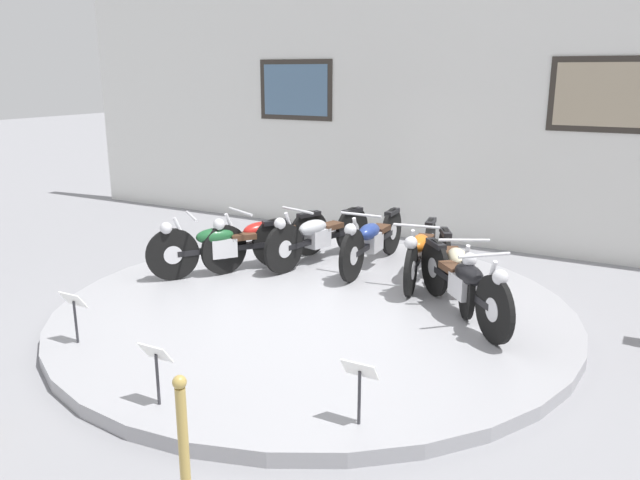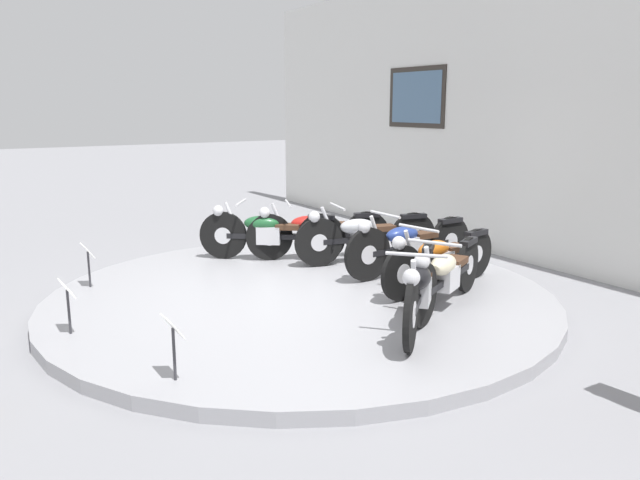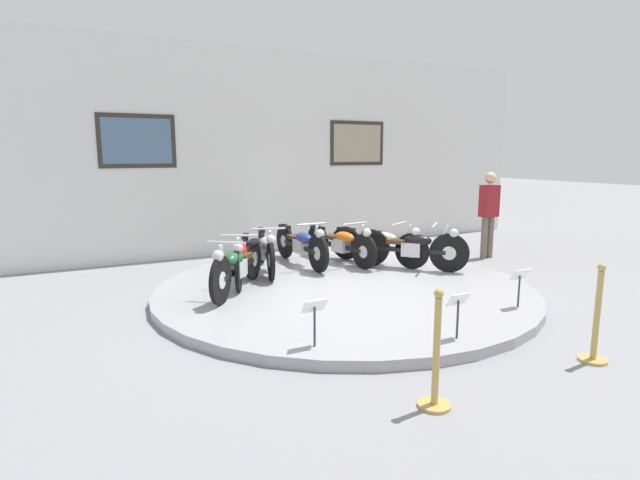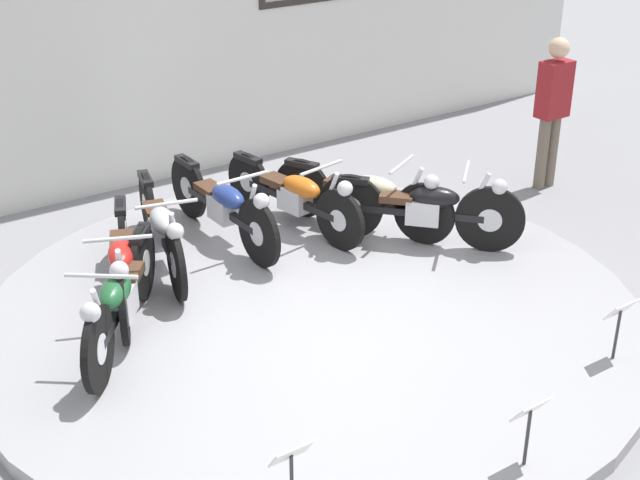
{
  "view_description": "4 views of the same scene",
  "coord_description": "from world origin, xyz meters",
  "px_view_note": "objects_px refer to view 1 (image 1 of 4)",
  "views": [
    {
      "loc": [
        3.17,
        -5.67,
        2.61
      ],
      "look_at": [
        0.02,
        0.08,
        0.85
      ],
      "focal_mm": 35.0,
      "sensor_mm": 36.0,
      "label": 1
    },
    {
      "loc": [
        5.85,
        -3.38,
        2.19
      ],
      "look_at": [
        0.26,
        0.09,
        0.77
      ],
      "focal_mm": 35.0,
      "sensor_mm": 36.0,
      "label": 2
    },
    {
      "loc": [
        -3.64,
        -6.38,
        2.1
      ],
      "look_at": [
        -0.19,
        0.43,
        0.77
      ],
      "focal_mm": 28.0,
      "sensor_mm": 36.0,
      "label": 3
    },
    {
      "loc": [
        -3.66,
        -5.49,
        3.97
      ],
      "look_at": [
        0.23,
        0.23,
        0.6
      ],
      "focal_mm": 50.0,
      "sensor_mm": 36.0,
      "label": 4
    }
  ],
  "objects_px": {
    "motorcycle_green": "(223,244)",
    "motorcycle_cream": "(455,265)",
    "motorcycle_orange": "(421,250)",
    "info_placard_front_right": "(360,378)",
    "motorcycle_blue": "(372,239)",
    "info_placard_front_left": "(74,306)",
    "motorcycle_black": "(464,282)",
    "motorcycle_silver": "(318,235)",
    "motorcycle_red": "(266,237)",
    "info_placard_front_centre": "(156,361)"
  },
  "relations": [
    {
      "from": "motorcycle_orange",
      "to": "info_placard_front_left",
      "type": "relative_size",
      "value": 3.79
    },
    {
      "from": "motorcycle_red",
      "to": "info_placard_front_centre",
      "type": "bearing_deg",
      "value": -69.59
    },
    {
      "from": "info_placard_front_left",
      "to": "motorcycle_black",
      "type": "bearing_deg",
      "value": 38.14
    },
    {
      "from": "motorcycle_blue",
      "to": "info_placard_front_centre",
      "type": "xyz_separation_m",
      "value": [
        -0.0,
        -4.01,
        -0.02
      ]
    },
    {
      "from": "motorcycle_green",
      "to": "motorcycle_cream",
      "type": "relative_size",
      "value": 0.91
    },
    {
      "from": "motorcycle_blue",
      "to": "info_placard_front_right",
      "type": "height_order",
      "value": "motorcycle_blue"
    },
    {
      "from": "motorcycle_blue",
      "to": "motorcycle_black",
      "type": "relative_size",
      "value": 1.32
    },
    {
      "from": "motorcycle_silver",
      "to": "info_placard_front_left",
      "type": "relative_size",
      "value": 3.8
    },
    {
      "from": "motorcycle_green",
      "to": "motorcycle_red",
      "type": "bearing_deg",
      "value": 65.52
    },
    {
      "from": "motorcycle_cream",
      "to": "motorcycle_black",
      "type": "xyz_separation_m",
      "value": [
        0.26,
        -0.58,
        0.02
      ]
    },
    {
      "from": "motorcycle_cream",
      "to": "motorcycle_black",
      "type": "relative_size",
      "value": 1.17
    },
    {
      "from": "motorcycle_green",
      "to": "motorcycle_black",
      "type": "distance_m",
      "value": 3.09
    },
    {
      "from": "motorcycle_red",
      "to": "motorcycle_black",
      "type": "bearing_deg",
      "value": -11.56
    },
    {
      "from": "motorcycle_silver",
      "to": "motorcycle_cream",
      "type": "bearing_deg",
      "value": -11.69
    },
    {
      "from": "motorcycle_green",
      "to": "motorcycle_cream",
      "type": "distance_m",
      "value": 2.89
    },
    {
      "from": "motorcycle_red",
      "to": "motorcycle_blue",
      "type": "relative_size",
      "value": 0.92
    },
    {
      "from": "motorcycle_silver",
      "to": "motorcycle_red",
      "type": "bearing_deg",
      "value": -143.16
    },
    {
      "from": "motorcycle_cream",
      "to": "motorcycle_silver",
      "type": "bearing_deg",
      "value": 168.31
    },
    {
      "from": "motorcycle_red",
      "to": "motorcycle_silver",
      "type": "xyz_separation_m",
      "value": [
        0.56,
        0.42,
        0.0
      ]
    },
    {
      "from": "motorcycle_orange",
      "to": "motorcycle_cream",
      "type": "distance_m",
      "value": 0.7
    },
    {
      "from": "motorcycle_green",
      "to": "info_placard_front_right",
      "type": "xyz_separation_m",
      "value": [
        3.02,
        -2.37,
        -0.02
      ]
    },
    {
      "from": "motorcycle_black",
      "to": "info_placard_front_centre",
      "type": "bearing_deg",
      "value": -118.39
    },
    {
      "from": "motorcycle_green",
      "to": "info_placard_front_right",
      "type": "bearing_deg",
      "value": -38.13
    },
    {
      "from": "motorcycle_silver",
      "to": "info_placard_front_centre",
      "type": "height_order",
      "value": "motorcycle_silver"
    },
    {
      "from": "motorcycle_blue",
      "to": "motorcycle_orange",
      "type": "relative_size",
      "value": 1.03
    },
    {
      "from": "motorcycle_black",
      "to": "info_placard_front_centre",
      "type": "xyz_separation_m",
      "value": [
        -1.55,
        -2.86,
        -0.03
      ]
    },
    {
      "from": "info_placard_front_right",
      "to": "motorcycle_cream",
      "type": "bearing_deg",
      "value": 93.71
    },
    {
      "from": "motorcycle_blue",
      "to": "info_placard_front_left",
      "type": "relative_size",
      "value": 3.91
    },
    {
      "from": "info_placard_front_left",
      "to": "info_placard_front_centre",
      "type": "bearing_deg",
      "value": -18.37
    },
    {
      "from": "motorcycle_red",
      "to": "motorcycle_black",
      "type": "distance_m",
      "value": 2.89
    },
    {
      "from": "info_placard_front_right",
      "to": "motorcycle_blue",
      "type": "bearing_deg",
      "value": 112.74
    },
    {
      "from": "motorcycle_green",
      "to": "motorcycle_blue",
      "type": "height_order",
      "value": "same"
    },
    {
      "from": "motorcycle_green",
      "to": "info_placard_front_left",
      "type": "bearing_deg",
      "value": -88.31
    },
    {
      "from": "motorcycle_silver",
      "to": "info_placard_front_right",
      "type": "height_order",
      "value": "motorcycle_silver"
    },
    {
      "from": "motorcycle_silver",
      "to": "info_placard_front_centre",
      "type": "bearing_deg",
      "value": -79.35
    },
    {
      "from": "motorcycle_black",
      "to": "info_placard_front_centre",
      "type": "relative_size",
      "value": 2.96
    },
    {
      "from": "info_placard_front_left",
      "to": "info_placard_front_right",
      "type": "xyz_separation_m",
      "value": [
        2.95,
        0.0,
        0.0
      ]
    },
    {
      "from": "motorcycle_silver",
      "to": "motorcycle_blue",
      "type": "distance_m",
      "value": 0.74
    },
    {
      "from": "motorcycle_blue",
      "to": "motorcycle_orange",
      "type": "distance_m",
      "value": 0.74
    },
    {
      "from": "motorcycle_cream",
      "to": "info_placard_front_centre",
      "type": "relative_size",
      "value": 3.47
    },
    {
      "from": "motorcycle_orange",
      "to": "motorcycle_black",
      "type": "relative_size",
      "value": 1.28
    },
    {
      "from": "motorcycle_red",
      "to": "info_placard_front_right",
      "type": "height_order",
      "value": "motorcycle_red"
    },
    {
      "from": "motorcycle_green",
      "to": "motorcycle_silver",
      "type": "bearing_deg",
      "value": 50.57
    },
    {
      "from": "motorcycle_green",
      "to": "motorcycle_orange",
      "type": "distance_m",
      "value": 2.48
    },
    {
      "from": "motorcycle_silver",
      "to": "info_placard_front_left",
      "type": "bearing_deg",
      "value": -102.56
    },
    {
      "from": "motorcycle_green",
      "to": "motorcycle_black",
      "type": "relative_size",
      "value": 1.07
    },
    {
      "from": "motorcycle_orange",
      "to": "info_placard_front_centre",
      "type": "height_order",
      "value": "motorcycle_orange"
    },
    {
      "from": "motorcycle_black",
      "to": "motorcycle_orange",
      "type": "bearing_deg",
      "value": 129.76
    },
    {
      "from": "info_placard_front_centre",
      "to": "motorcycle_green",
      "type": "bearing_deg",
      "value": 118.38
    },
    {
      "from": "motorcycle_red",
      "to": "info_placard_front_left",
      "type": "relative_size",
      "value": 3.61
    }
  ]
}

